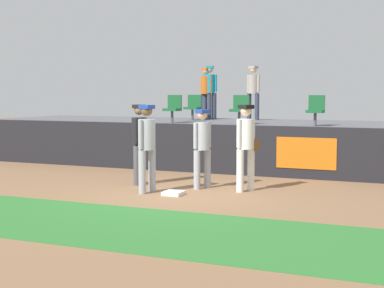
# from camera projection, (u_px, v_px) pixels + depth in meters

# --- Properties ---
(ground_plane) EXTENTS (60.00, 60.00, 0.00)m
(ground_plane) POSITION_uv_depth(u_px,v_px,m) (175.00, 193.00, 12.27)
(ground_plane) COLOR #846042
(grass_foreground_strip) EXTENTS (18.00, 2.80, 0.01)m
(grass_foreground_strip) POSITION_uv_depth(u_px,v_px,m) (98.00, 223.00, 9.47)
(grass_foreground_strip) COLOR #2D722D
(grass_foreground_strip) RESTS_ON ground_plane
(first_base) EXTENTS (0.40, 0.40, 0.08)m
(first_base) POSITION_uv_depth(u_px,v_px,m) (174.00, 193.00, 12.09)
(first_base) COLOR white
(first_base) RESTS_ON ground_plane
(player_fielder_home) EXTENTS (0.53, 0.51, 1.89)m
(player_fielder_home) POSITION_uv_depth(u_px,v_px,m) (246.00, 142.00, 12.48)
(player_fielder_home) COLOR white
(player_fielder_home) RESTS_ON ground_plane
(player_runner_visitor) EXTENTS (0.45, 0.46, 1.78)m
(player_runner_visitor) POSITION_uv_depth(u_px,v_px,m) (202.00, 143.00, 12.84)
(player_runner_visitor) COLOR #9EA3AD
(player_runner_visitor) RESTS_ON ground_plane
(player_coach_visitor) EXTENTS (0.43, 0.52, 1.89)m
(player_coach_visitor) POSITION_uv_depth(u_px,v_px,m) (147.00, 142.00, 12.28)
(player_coach_visitor) COLOR #9EA3AD
(player_coach_visitor) RESTS_ON ground_plane
(player_umpire) EXTENTS (0.40, 0.52, 1.88)m
(player_umpire) POSITION_uv_depth(u_px,v_px,m) (139.00, 138.00, 13.43)
(player_umpire) COLOR #4C4C51
(player_umpire) RESTS_ON ground_plane
(field_wall) EXTENTS (18.00, 0.26, 1.31)m
(field_wall) POSITION_uv_depth(u_px,v_px,m) (226.00, 150.00, 15.19)
(field_wall) COLOR black
(field_wall) RESTS_ON ground_plane
(bleacher_platform) EXTENTS (18.00, 4.80, 1.25)m
(bleacher_platform) POSITION_uv_depth(u_px,v_px,m) (254.00, 143.00, 17.56)
(bleacher_platform) COLOR #59595E
(bleacher_platform) RESTS_ON ground_plane
(seat_front_left) EXTENTS (0.45, 0.44, 0.84)m
(seat_front_left) POSITION_uv_depth(u_px,v_px,m) (173.00, 107.00, 17.28)
(seat_front_left) COLOR #4C4C51
(seat_front_left) RESTS_ON bleacher_platform
(seat_front_right) EXTENTS (0.44, 0.44, 0.84)m
(seat_front_right) POSITION_uv_depth(u_px,v_px,m) (316.00, 109.00, 15.62)
(seat_front_right) COLOR #4C4C51
(seat_front_right) RESTS_ON bleacher_platform
(seat_front_center) EXTENTS (0.47, 0.44, 0.84)m
(seat_front_center) POSITION_uv_depth(u_px,v_px,m) (240.00, 108.00, 16.46)
(seat_front_center) COLOR #4C4C51
(seat_front_center) RESTS_ON bleacher_platform
(seat_back_left) EXTENTS (0.48, 0.44, 0.84)m
(seat_back_left) POSITION_uv_depth(u_px,v_px,m) (193.00, 106.00, 18.97)
(seat_back_left) COLOR #4C4C51
(seat_back_left) RESTS_ON bleacher_platform
(spectator_hooded) EXTENTS (0.47, 0.43, 1.76)m
(spectator_hooded) POSITION_uv_depth(u_px,v_px,m) (206.00, 89.00, 19.69)
(spectator_hooded) COLOR #33384C
(spectator_hooded) RESTS_ON bleacher_platform
(spectator_capped) EXTENTS (0.48, 0.43, 1.79)m
(spectator_capped) POSITION_uv_depth(u_px,v_px,m) (253.00, 89.00, 19.08)
(spectator_capped) COLOR #33384C
(spectator_capped) RESTS_ON bleacher_platform
(spectator_casual) EXTENTS (0.50, 0.41, 1.82)m
(spectator_casual) POSITION_uv_depth(u_px,v_px,m) (210.00, 88.00, 19.68)
(spectator_casual) COLOR #33384C
(spectator_casual) RESTS_ON bleacher_platform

